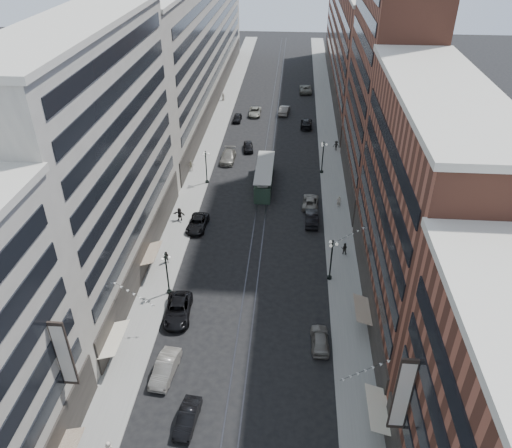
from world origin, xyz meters
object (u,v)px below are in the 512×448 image
(pedestrian_9, at_px, (336,146))
(car_extra_1, at_px, (306,89))
(lamppost_sw_mid, at_px, (206,166))
(lamppost_se_mid, at_px, (323,156))
(pedestrian_4, at_px, (371,406))
(pedestrian_8, at_px, (339,201))
(lamppost_se_far, at_px, (331,259))
(pedestrian_extra_0, at_px, (223,97))
(lamppost_sw_far, at_px, (167,272))
(streetcar, at_px, (264,177))
(pedestrian_6, at_px, (191,166))
(car_13, at_px, (248,147))
(car_4, at_px, (320,340))
(car_7, at_px, (197,223))
(car_8, at_px, (228,157))
(car_14, at_px, (284,110))
(car_10, at_px, (312,218))
(car_9, at_px, (237,118))
(car_11, at_px, (310,201))
(car_extra_0, at_px, (255,112))
(car_5, at_px, (187,418))
(pedestrian_1, at_px, (109,448))
(pedestrian_5, at_px, (180,214))
(car_12, at_px, (306,123))
(pedestrian_7, at_px, (344,248))
(car_2, at_px, (178,310))

(pedestrian_9, relative_size, car_extra_1, 0.30)
(lamppost_sw_mid, distance_m, lamppost_se_mid, 19.07)
(pedestrian_4, relative_size, car_extra_1, 0.27)
(lamppost_sw_mid, height_order, pedestrian_8, lamppost_sw_mid)
(lamppost_se_far, height_order, pedestrian_extra_0, lamppost_se_far)
(lamppost_sw_far, bearing_deg, streetcar, 71.12)
(lamppost_sw_far, height_order, pedestrian_6, lamppost_sw_far)
(pedestrian_9, xyz_separation_m, pedestrian_extra_0, (-23.97, 25.75, -0.07))
(lamppost_sw_far, relative_size, car_13, 1.31)
(lamppost_sw_far, xyz_separation_m, car_4, (16.93, -6.65, -2.34))
(pedestrian_8, bearing_deg, car_7, 15.05)
(streetcar, relative_size, pedestrian_4, 7.27)
(car_8, bearing_deg, pedestrian_6, -140.99)
(lamppost_sw_mid, xyz_separation_m, pedestrian_extra_0, (-2.70, 39.90, -2.11))
(lamppost_se_far, relative_size, car_14, 1.05)
(streetcar, relative_size, pedestrian_6, 6.67)
(car_7, relative_size, car_8, 0.92)
(lamppost_se_mid, height_order, car_10, lamppost_se_mid)
(car_8, xyz_separation_m, car_9, (-0.51, 19.00, -0.15))
(lamppost_se_mid, height_order, car_11, lamppost_se_mid)
(car_7, bearing_deg, car_8, 88.93)
(pedestrian_9, bearing_deg, car_11, -89.30)
(streetcar, distance_m, pedestrian_9, 18.67)
(car_13, relative_size, car_extra_1, 0.69)
(car_8, xyz_separation_m, car_14, (9.05, 24.04, 0.03))
(car_7, xyz_separation_m, car_extra_0, (4.39, 44.44, -0.01))
(lamppost_se_mid, relative_size, pedestrian_6, 3.07)
(car_5, height_order, car_extra_0, car_extra_0)
(car_4, xyz_separation_m, car_extra_0, (-11.73, 65.00, -0.02))
(pedestrian_4, height_order, car_7, pedestrian_4)
(car_4, distance_m, car_8, 44.62)
(pedestrian_extra_0, bearing_deg, car_9, -44.60)
(lamppost_sw_far, relative_size, streetcar, 0.46)
(pedestrian_1, distance_m, car_10, 40.14)
(lamppost_sw_far, bearing_deg, pedestrian_6, 96.00)
(car_9, xyz_separation_m, pedestrian_5, (-3.85, -38.97, 0.41))
(lamppost_sw_far, bearing_deg, car_12, 73.04)
(lamppost_se_far, distance_m, pedestrian_extra_0, 66.38)
(pedestrian_6, bearing_deg, pedestrian_7, 133.07)
(car_2, xyz_separation_m, pedestrian_4, (19.27, -10.83, 0.16))
(pedestrian_1, bearing_deg, car_7, -84.95)
(pedestrian_1, relative_size, pedestrian_6, 0.84)
(car_9, relative_size, pedestrian_6, 2.27)
(car_7, height_order, car_8, car_8)
(pedestrian_1, distance_m, car_14, 80.46)
(car_12, xyz_separation_m, car_14, (-4.60, 7.08, 0.06))
(pedestrian_1, relative_size, car_13, 0.36)
(car_11, height_order, pedestrian_8, pedestrian_8)
(car_13, bearing_deg, car_11, -67.76)
(car_14, height_order, pedestrian_extra_0, pedestrian_extra_0)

